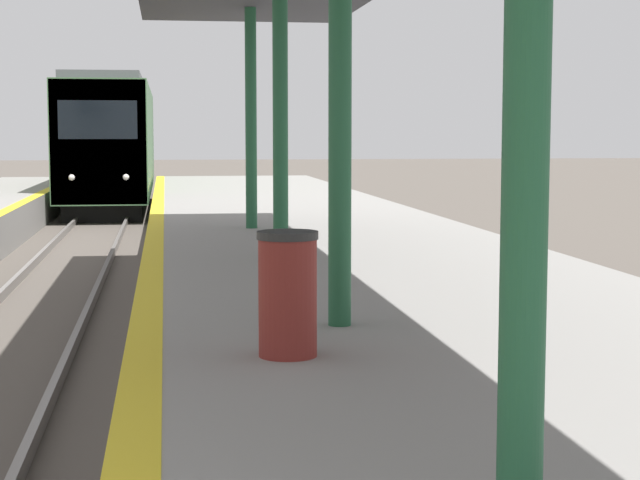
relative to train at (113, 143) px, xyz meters
name	(u,v)px	position (x,y,z in m)	size (l,w,h in m)	color
train	(113,143)	(0.00, 0.00, 0.00)	(2.71, 16.63, 4.35)	black
trash_bin	(288,294)	(2.76, -30.59, -0.84)	(0.47, 0.47, 0.97)	maroon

